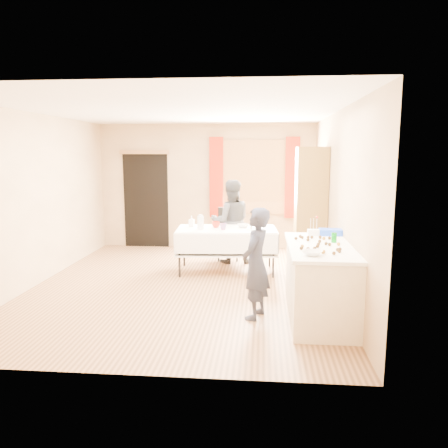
# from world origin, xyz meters

# --- Properties ---
(floor) EXTENTS (4.50, 5.50, 0.02)m
(floor) POSITION_xyz_m (0.00, 0.00, -0.01)
(floor) COLOR #9E7047
(floor) RESTS_ON ground
(ceiling) EXTENTS (4.50, 5.50, 0.02)m
(ceiling) POSITION_xyz_m (0.00, 0.00, 2.61)
(ceiling) COLOR white
(ceiling) RESTS_ON floor
(wall_back) EXTENTS (4.50, 0.02, 2.60)m
(wall_back) POSITION_xyz_m (0.00, 2.76, 1.30)
(wall_back) COLOR tan
(wall_back) RESTS_ON floor
(wall_front) EXTENTS (4.50, 0.02, 2.60)m
(wall_front) POSITION_xyz_m (0.00, -2.76, 1.30)
(wall_front) COLOR tan
(wall_front) RESTS_ON floor
(wall_left) EXTENTS (0.02, 5.50, 2.60)m
(wall_left) POSITION_xyz_m (-2.26, 0.00, 1.30)
(wall_left) COLOR tan
(wall_left) RESTS_ON floor
(wall_right) EXTENTS (0.02, 5.50, 2.60)m
(wall_right) POSITION_xyz_m (2.26, 0.00, 1.30)
(wall_right) COLOR tan
(wall_right) RESTS_ON floor
(window_frame) EXTENTS (1.32, 0.06, 1.52)m
(window_frame) POSITION_xyz_m (1.00, 2.72, 1.50)
(window_frame) COLOR olive
(window_frame) RESTS_ON wall_back
(window_pane) EXTENTS (1.20, 0.02, 1.40)m
(window_pane) POSITION_xyz_m (1.00, 2.71, 1.50)
(window_pane) COLOR white
(window_pane) RESTS_ON wall_back
(curtain_left) EXTENTS (0.28, 0.06, 1.65)m
(curtain_left) POSITION_xyz_m (0.22, 2.67, 1.50)
(curtain_left) COLOR #9D1D0A
(curtain_left) RESTS_ON wall_back
(curtain_right) EXTENTS (0.28, 0.06, 1.65)m
(curtain_right) POSITION_xyz_m (1.78, 2.67, 1.50)
(curtain_right) COLOR #9D1D0A
(curtain_right) RESTS_ON wall_back
(doorway) EXTENTS (0.95, 0.04, 2.00)m
(doorway) POSITION_xyz_m (-1.30, 2.73, 1.00)
(doorway) COLOR black
(doorway) RESTS_ON floor
(door_lintel) EXTENTS (1.05, 0.06, 0.08)m
(door_lintel) POSITION_xyz_m (-1.30, 2.70, 2.02)
(door_lintel) COLOR olive
(door_lintel) RESTS_ON wall_back
(cabinet) EXTENTS (0.50, 0.60, 2.10)m
(cabinet) POSITION_xyz_m (1.99, 1.04, 1.05)
(cabinet) COLOR olive
(cabinet) RESTS_ON floor
(counter) EXTENTS (0.79, 1.66, 0.91)m
(counter) POSITION_xyz_m (1.89, -1.16, 0.45)
(counter) COLOR beige
(counter) RESTS_ON floor
(party_table) EXTENTS (1.74, 0.98, 0.75)m
(party_table) POSITION_xyz_m (0.59, 0.83, 0.44)
(party_table) COLOR black
(party_table) RESTS_ON floor
(chair) EXTENTS (0.42, 0.42, 0.98)m
(chair) POSITION_xyz_m (0.54, 1.72, 0.29)
(chair) COLOR black
(chair) RESTS_ON floor
(girl) EXTENTS (0.69, 0.62, 1.36)m
(girl) POSITION_xyz_m (1.11, -1.22, 0.68)
(girl) COLOR #23273B
(girl) RESTS_ON floor
(woman) EXTENTS (0.95, 0.84, 1.52)m
(woman) POSITION_xyz_m (0.61, 1.49, 0.76)
(woman) COLOR black
(woman) RESTS_ON floor
(soda_can) EXTENTS (0.07, 0.07, 0.12)m
(soda_can) POSITION_xyz_m (2.07, -0.99, 0.97)
(soda_can) COLOR #078214
(soda_can) RESTS_ON counter
(mixing_bowl) EXTENTS (0.36, 0.36, 0.05)m
(mixing_bowl) POSITION_xyz_m (1.73, -1.71, 0.94)
(mixing_bowl) COLOR white
(mixing_bowl) RESTS_ON counter
(foam_block) EXTENTS (0.15, 0.11, 0.08)m
(foam_block) POSITION_xyz_m (1.87, -0.53, 0.95)
(foam_block) COLOR white
(foam_block) RESTS_ON counter
(blue_basket) EXTENTS (0.30, 0.21, 0.08)m
(blue_basket) POSITION_xyz_m (2.10, -0.49, 0.95)
(blue_basket) COLOR blue
(blue_basket) RESTS_ON counter
(pitcher) EXTENTS (0.14, 0.14, 0.22)m
(pitcher) POSITION_xyz_m (0.16, 0.71, 0.86)
(pitcher) COLOR silver
(pitcher) RESTS_ON party_table
(cup_red) EXTENTS (0.14, 0.14, 0.11)m
(cup_red) POSITION_xyz_m (0.40, 0.89, 0.80)
(cup_red) COLOR #AE2210
(cup_red) RESTS_ON party_table
(cup_rainbow) EXTENTS (0.18, 0.18, 0.11)m
(cup_rainbow) POSITION_xyz_m (0.54, 0.69, 0.80)
(cup_rainbow) COLOR red
(cup_rainbow) RESTS_ON party_table
(small_bowl) EXTENTS (0.32, 0.32, 0.06)m
(small_bowl) POSITION_xyz_m (0.86, 0.94, 0.78)
(small_bowl) COLOR white
(small_bowl) RESTS_ON party_table
(pastry_tray) EXTENTS (0.30, 0.22, 0.02)m
(pastry_tray) POSITION_xyz_m (1.08, 0.75, 0.76)
(pastry_tray) COLOR white
(pastry_tray) RESTS_ON party_table
(bottle) EXTENTS (0.10, 0.11, 0.19)m
(bottle) POSITION_xyz_m (-0.03, 0.95, 0.84)
(bottle) COLOR white
(bottle) RESTS_ON party_table
(cake_balls) EXTENTS (0.52, 0.99, 0.04)m
(cake_balls) POSITION_xyz_m (1.87, -1.17, 0.93)
(cake_balls) COLOR #3F2314
(cake_balls) RESTS_ON counter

